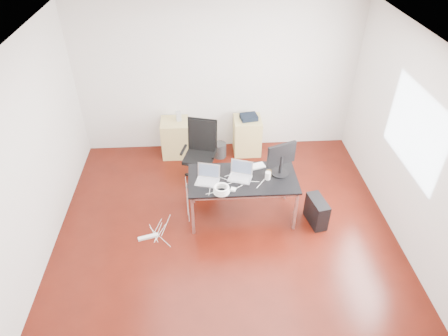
{
  "coord_description": "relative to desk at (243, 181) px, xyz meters",
  "views": [
    {
      "loc": [
        -0.29,
        -4.14,
        4.33
      ],
      "look_at": [
        0.0,
        0.55,
        0.85
      ],
      "focal_mm": 32.0,
      "sensor_mm": 36.0,
      "label": 1
    }
  ],
  "objects": [
    {
      "name": "power_adapter",
      "position": [
        -0.16,
        -0.27,
        0.07
      ],
      "size": [
        0.09,
        0.09,
        0.03
      ],
      "primitive_type": "cube",
      "rotation": [
        0.0,
        0.0,
        -0.37
      ],
      "color": "white",
      "rests_on": "desk"
    },
    {
      "name": "filing_cabinet_right",
      "position": [
        0.27,
        1.78,
        -0.33
      ],
      "size": [
        0.5,
        0.5,
        0.7
      ],
      "primitive_type": "cube",
      "color": "tan",
      "rests_on": "ground"
    },
    {
      "name": "filing_cabinet_left",
      "position": [
        -1.07,
        1.78,
        -0.33
      ],
      "size": [
        0.5,
        0.5,
        0.7
      ],
      "primitive_type": "cube",
      "color": "tan",
      "rests_on": "ground"
    },
    {
      "name": "keyboard",
      "position": [
        0.15,
        0.24,
        0.06
      ],
      "size": [
        0.46,
        0.26,
        0.02
      ],
      "primitive_type": "cube",
      "rotation": [
        0.0,
        0.0,
        0.28
      ],
      "color": "white",
      "rests_on": "desk"
    },
    {
      "name": "cup_brown",
      "position": [
        0.38,
        0.03,
        0.1
      ],
      "size": [
        0.09,
        0.09,
        0.1
      ],
      "primitive_type": "cylinder",
      "rotation": [
        0.0,
        0.0,
        -0.3
      ],
      "color": "#533C1C",
      "rests_on": "desk"
    },
    {
      "name": "laptop_right",
      "position": [
        -0.03,
        0.02,
        0.11
      ],
      "size": [
        0.4,
        0.35,
        0.23
      ],
      "rotation": [
        0.0,
        0.0,
        -0.34
      ],
      "color": "silver",
      "rests_on": "desk"
    },
    {
      "name": "wastebasket",
      "position": [
        -0.25,
        1.63,
        -0.54
      ],
      "size": [
        0.27,
        0.27,
        0.28
      ],
      "primitive_type": "cylinder",
      "rotation": [
        0.0,
        0.0,
        0.13
      ],
      "color": "black",
      "rests_on": "ground"
    },
    {
      "name": "office_chair",
      "position": [
        -0.61,
        0.98,
        -0.07
      ],
      "size": [
        0.59,
        0.61,
        1.08
      ],
      "rotation": [
        0.0,
        0.0,
        -0.27
      ],
      "color": "black",
      "rests_on": "ground"
    },
    {
      "name": "cable_coil",
      "position": [
        -0.33,
        -0.31,
        0.11
      ],
      "size": [
        0.24,
        0.24,
        0.11
      ],
      "rotation": [
        0.0,
        0.0,
        0.36
      ],
      "color": "white",
      "rests_on": "desk"
    },
    {
      "name": "pc_tower",
      "position": [
        1.11,
        -0.23,
        -0.46
      ],
      "size": [
        0.28,
        0.48,
        0.44
      ],
      "primitive_type": "cube",
      "rotation": [
        0.0,
        0.0,
        0.2
      ],
      "color": "black",
      "rests_on": "ground"
    },
    {
      "name": "speaker",
      "position": [
        -0.99,
        1.81,
        0.11
      ],
      "size": [
        0.1,
        0.1,
        0.18
      ],
      "primitive_type": "cube",
      "rotation": [
        0.0,
        0.0,
        0.2
      ],
      "color": "#9E9E9E",
      "rests_on": "filing_cabinet_left"
    },
    {
      "name": "cup_white",
      "position": [
        0.36,
        -0.04,
        0.11
      ],
      "size": [
        0.09,
        0.09,
        0.12
      ],
      "primitive_type": "cylinder",
      "rotation": [
        0.0,
        0.0,
        -0.08
      ],
      "color": "white",
      "rests_on": "desk"
    },
    {
      "name": "room_shell",
      "position": [
        -0.23,
        -0.44,
        0.73
      ],
      "size": [
        5.0,
        5.0,
        5.0
      ],
      "color": "#3A0C06",
      "rests_on": "ground"
    },
    {
      "name": "power_strip",
      "position": [
        -1.42,
        -0.41,
        -0.66
      ],
      "size": [
        0.31,
        0.14,
        0.04
      ],
      "primitive_type": "cube",
      "rotation": [
        0.0,
        0.0,
        0.27
      ],
      "color": "white",
      "rests_on": "ground"
    },
    {
      "name": "laptop_left",
      "position": [
        -0.51,
        -0.03,
        0.11
      ],
      "size": [
        0.38,
        0.33,
        0.23
      ],
      "rotation": [
        0.0,
        0.0,
        -0.26
      ],
      "color": "silver",
      "rests_on": "desk"
    },
    {
      "name": "navy_garment",
      "position": [
        0.29,
        1.78,
        0.07
      ],
      "size": [
        0.34,
        0.29,
        0.09
      ],
      "primitive_type": "cube",
      "rotation": [
        0.0,
        0.0,
        0.17
      ],
      "color": "black",
      "rests_on": "filing_cabinet_right"
    },
    {
      "name": "desk",
      "position": [
        0.0,
        0.0,
        0.0
      ],
      "size": [
        1.6,
        0.8,
        0.73
      ],
      "color": "black",
      "rests_on": "ground"
    },
    {
      "name": "monitor",
      "position": [
        0.56,
        0.09,
        0.34
      ],
      "size": [
        0.44,
        0.26,
        0.51
      ],
      "rotation": [
        0.0,
        0.0,
        0.38
      ],
      "color": "black",
      "rests_on": "desk"
    }
  ]
}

